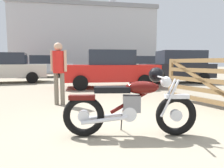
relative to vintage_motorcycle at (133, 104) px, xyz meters
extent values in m
plane|color=gray|center=(0.08, 0.17, -0.49)|extent=(80.00, 80.00, 0.00)
torus|color=black|center=(0.64, -0.18, -0.17)|extent=(0.65, 0.26, 0.64)
cylinder|color=silver|center=(0.64, -0.18, -0.17)|extent=(0.19, 0.12, 0.18)
torus|color=black|center=(-0.76, 0.16, -0.17)|extent=(0.65, 0.26, 0.64)
cylinder|color=silver|center=(-0.76, 0.16, -0.17)|extent=(0.19, 0.12, 0.18)
cube|color=silver|center=(0.64, -0.18, 0.13)|extent=(0.38, 0.21, 0.06)
cube|color=#4C0C0A|center=(-0.78, 0.16, 0.12)|extent=(0.42, 0.22, 0.07)
cylinder|color=silver|center=(0.54, -0.08, 0.11)|extent=(0.29, 0.10, 0.58)
cylinder|color=silver|center=(0.50, -0.22, 0.11)|extent=(0.29, 0.10, 0.58)
sphere|color=silver|center=(0.47, -0.14, 0.35)|extent=(0.17, 0.17, 0.17)
cylinder|color=silver|center=(0.40, -0.12, 0.42)|extent=(0.17, 0.61, 0.03)
sphere|color=black|center=(0.47, 0.17, 0.44)|extent=(0.25, 0.25, 0.25)
cylinder|color=#4C0C0A|center=(0.00, -0.03, 0.09)|extent=(0.75, 0.23, 0.47)
ellipsoid|color=#4C0C0A|center=(0.12, -0.05, 0.27)|extent=(0.56, 0.34, 0.20)
cube|color=black|center=(-0.33, 0.05, 0.24)|extent=(0.57, 0.32, 0.09)
cube|color=slate|center=(-0.04, -0.02, 0.02)|extent=(0.29, 0.24, 0.26)
cylinder|color=silver|center=(-0.08, -0.01, -0.13)|extent=(0.26, 0.25, 0.22)
cylinder|color=silver|center=(-0.42, 0.18, -0.21)|extent=(0.70, 0.22, 0.14)
cylinder|color=silver|center=(-0.47, -0.02, -0.21)|extent=(0.70, 0.22, 0.14)
cylinder|color=black|center=(-0.14, 0.18, -0.33)|extent=(0.07, 0.23, 0.33)
cube|color=olive|center=(2.32, 2.73, 0.16)|extent=(0.10, 0.11, 1.20)
cube|color=olive|center=(2.57, 1.55, -0.34)|extent=(0.57, 2.36, 0.11)
cube|color=olive|center=(2.57, 1.55, -0.08)|extent=(0.57, 2.36, 0.11)
cube|color=olive|center=(2.57, 1.55, 0.18)|extent=(0.57, 2.36, 0.11)
cube|color=olive|center=(2.57, 1.55, 0.44)|extent=(0.57, 2.36, 0.11)
cube|color=olive|center=(2.57, 1.55, 0.70)|extent=(0.57, 2.36, 0.11)
cube|color=olive|center=(2.57, 1.55, 0.16)|extent=(0.53, 2.17, 1.08)
cylinder|color=#706656|center=(-1.02, 2.60, -0.06)|extent=(0.12, 0.12, 0.86)
cylinder|color=#706656|center=(-1.18, 2.68, -0.06)|extent=(0.12, 0.12, 0.86)
cylinder|color=red|center=(-1.10, 2.64, 0.66)|extent=(0.30, 0.30, 0.58)
cylinder|color=tan|center=(-0.93, 2.55, 0.69)|extent=(0.08, 0.08, 0.55)
cylinder|color=tan|center=(-1.27, 2.73, 0.69)|extent=(0.08, 0.08, 0.55)
sphere|color=tan|center=(-1.10, 2.64, 1.06)|extent=(0.22, 0.22, 0.22)
cylinder|color=black|center=(2.64, 6.67, -0.18)|extent=(0.64, 0.27, 0.62)
cylinder|color=black|center=(2.44, 4.96, -0.18)|extent=(0.64, 0.27, 0.62)
cylinder|color=black|center=(-0.05, 6.98, -0.18)|extent=(0.64, 0.27, 0.62)
cylinder|color=black|center=(-0.24, 5.27, -0.18)|extent=(0.64, 0.27, 0.62)
cube|color=red|center=(1.20, 5.97, 0.18)|extent=(4.37, 2.19, 0.72)
cube|color=#232833|center=(1.20, 5.97, 0.86)|extent=(2.17, 1.78, 0.64)
cylinder|color=black|center=(-0.59, 14.42, -0.18)|extent=(0.64, 0.28, 0.62)
cylinder|color=black|center=(-0.82, 12.71, -0.18)|extent=(0.64, 0.28, 0.62)
cylinder|color=black|center=(-3.26, 14.78, -0.18)|extent=(0.64, 0.28, 0.62)
cylinder|color=black|center=(-3.50, 13.08, -0.18)|extent=(0.64, 0.28, 0.62)
cube|color=#ADB2BC|center=(-2.04, 13.75, 0.18)|extent=(4.39, 2.27, 0.72)
cube|color=#232833|center=(-2.04, 13.75, 0.86)|extent=(2.19, 1.82, 0.64)
cylinder|color=black|center=(7.37, 14.33, -0.18)|extent=(0.62, 0.21, 0.62)
cylinder|color=black|center=(7.39, 12.61, -0.18)|extent=(0.62, 0.21, 0.62)
cylinder|color=black|center=(4.67, 14.30, -0.18)|extent=(0.62, 0.21, 0.62)
cylinder|color=black|center=(4.69, 12.58, -0.18)|extent=(0.62, 0.21, 0.62)
cube|color=beige|center=(6.03, 13.45, 0.18)|extent=(4.22, 1.76, 0.72)
cube|color=#232833|center=(6.03, 13.45, 0.86)|extent=(2.02, 1.58, 0.64)
cylinder|color=black|center=(-2.55, 10.49, -0.18)|extent=(0.63, 0.23, 0.62)
cylinder|color=black|center=(-2.48, 8.77, -0.18)|extent=(0.63, 0.23, 0.62)
cube|color=beige|center=(-3.86, 9.57, 0.18)|extent=(4.27, 1.90, 0.72)
cube|color=#232833|center=(-3.86, 9.57, 0.86)|extent=(2.07, 1.65, 0.64)
cylinder|color=black|center=(-3.35, 17.02, -0.18)|extent=(0.63, 0.22, 0.62)
cylinder|color=black|center=(-3.29, 15.30, -0.18)|extent=(0.63, 0.22, 0.62)
cylinder|color=black|center=(-6.05, 16.91, -0.18)|extent=(0.63, 0.22, 0.62)
cube|color=red|center=(-4.67, 16.10, 0.18)|extent=(4.26, 1.88, 0.72)
cube|color=#232833|center=(-4.67, 16.10, 0.86)|extent=(2.06, 1.64, 0.64)
cylinder|color=black|center=(3.99, 6.47, -0.19)|extent=(0.62, 0.28, 0.60)
cylinder|color=black|center=(4.24, 8.09, -0.19)|extent=(0.62, 0.28, 0.60)
cylinder|color=black|center=(6.36, 6.10, -0.19)|extent=(0.62, 0.28, 0.60)
cylinder|color=black|center=(6.61, 7.73, -0.19)|extent=(0.62, 0.28, 0.60)
cube|color=black|center=(5.30, 7.10, 0.19)|extent=(4.11, 2.22, 0.76)
cube|color=#232833|center=(5.55, 7.06, 0.93)|extent=(2.60, 1.87, 0.72)
cube|color=#B2B2B7|center=(2.92, 28.42, 3.42)|extent=(18.85, 15.48, 7.82)
cube|color=gray|center=(2.92, 28.42, 7.58)|extent=(19.18, 15.81, 0.50)
camera|label=1|loc=(-1.13, -2.88, 0.65)|focal=32.17mm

